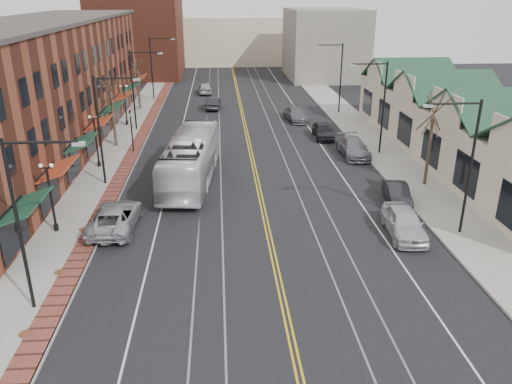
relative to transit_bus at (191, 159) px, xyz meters
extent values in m
plane|color=black|center=(5.00, -16.37, -1.79)|extent=(160.00, 160.00, 0.00)
cube|color=gray|center=(-7.00, 3.63, -1.72)|extent=(4.00, 120.00, 0.15)
cube|color=gray|center=(17.00, 3.63, -1.72)|extent=(4.00, 120.00, 0.15)
cube|color=maroon|center=(-14.00, 10.63, 3.71)|extent=(10.00, 50.00, 11.00)
cube|color=#BFAD93|center=(23.00, 3.63, 0.51)|extent=(8.00, 36.00, 4.60)
cube|color=maroon|center=(-11.00, 53.63, 5.21)|extent=(14.00, 18.00, 14.00)
cube|color=#BFAD93|center=(5.00, 68.63, 2.71)|extent=(22.00, 14.00, 9.00)
cube|color=slate|center=(20.00, 48.63, 3.71)|extent=(12.00, 16.00, 11.00)
cylinder|color=black|center=(-6.50, -16.37, 2.36)|extent=(0.16, 0.16, 8.00)
cylinder|color=black|center=(-5.00, -16.37, 6.16)|extent=(3.00, 0.12, 0.12)
cube|color=#999999|center=(-3.50, -16.37, 6.06)|extent=(0.50, 0.25, 0.15)
cylinder|color=black|center=(-6.50, -0.37, 2.36)|extent=(0.16, 0.16, 8.00)
cylinder|color=black|center=(-5.00, -0.37, 6.16)|extent=(3.00, 0.12, 0.12)
cube|color=#999999|center=(-3.50, -0.37, 6.06)|extent=(0.50, 0.25, 0.15)
cylinder|color=black|center=(-6.50, 15.63, 2.36)|extent=(0.16, 0.16, 8.00)
cylinder|color=black|center=(-5.00, 15.63, 6.16)|extent=(3.00, 0.12, 0.12)
cube|color=#999999|center=(-3.50, 15.63, 6.06)|extent=(0.50, 0.25, 0.15)
cylinder|color=black|center=(-6.50, 31.63, 2.36)|extent=(0.16, 0.16, 8.00)
cylinder|color=black|center=(-5.00, 31.63, 6.16)|extent=(3.00, 0.12, 0.12)
cube|color=#999999|center=(-3.50, 31.63, 6.06)|extent=(0.50, 0.25, 0.15)
cylinder|color=black|center=(16.50, -10.37, 2.36)|extent=(0.16, 0.16, 8.00)
cylinder|color=black|center=(15.00, -10.37, 6.16)|extent=(3.00, 0.12, 0.12)
cube|color=#999999|center=(13.50, -10.37, 6.06)|extent=(0.50, 0.25, 0.15)
cylinder|color=black|center=(16.50, 5.63, 2.36)|extent=(0.16, 0.16, 8.00)
cylinder|color=black|center=(15.00, 5.63, 6.16)|extent=(3.00, 0.12, 0.12)
cube|color=#999999|center=(13.50, 5.63, 6.06)|extent=(0.50, 0.25, 0.15)
cylinder|color=black|center=(16.50, 21.63, 2.36)|extent=(0.16, 0.16, 8.00)
cylinder|color=black|center=(15.00, 21.63, 6.16)|extent=(3.00, 0.12, 0.12)
cube|color=#999999|center=(13.50, 21.63, 6.06)|extent=(0.50, 0.25, 0.15)
cylinder|color=black|center=(-7.80, -8.37, -1.44)|extent=(0.28, 0.28, 0.40)
cylinder|color=black|center=(-7.80, -8.37, 0.36)|extent=(0.14, 0.14, 4.00)
cube|color=black|center=(-7.80, -8.37, 2.36)|extent=(0.60, 0.06, 0.06)
sphere|color=white|center=(-8.10, -8.37, 2.51)|extent=(0.24, 0.24, 0.24)
sphere|color=white|center=(-7.50, -8.37, 2.51)|extent=(0.24, 0.24, 0.24)
cylinder|color=black|center=(-7.80, 3.63, -1.44)|extent=(0.28, 0.28, 0.40)
cylinder|color=black|center=(-7.80, 3.63, 0.36)|extent=(0.14, 0.14, 4.00)
cube|color=black|center=(-7.80, 3.63, 2.36)|extent=(0.60, 0.06, 0.06)
sphere|color=white|center=(-8.10, 3.63, 2.51)|extent=(0.24, 0.24, 0.24)
sphere|color=white|center=(-7.50, 3.63, 2.51)|extent=(0.24, 0.24, 0.24)
cylinder|color=black|center=(-7.80, 17.63, -1.44)|extent=(0.28, 0.28, 0.40)
cylinder|color=black|center=(-7.80, 17.63, 0.36)|extent=(0.14, 0.14, 4.00)
cube|color=black|center=(-7.80, 17.63, 2.36)|extent=(0.60, 0.06, 0.06)
sphere|color=white|center=(-8.10, 17.63, 2.51)|extent=(0.24, 0.24, 0.24)
sphere|color=white|center=(-7.50, 17.63, 2.51)|extent=(0.24, 0.24, 0.24)
cylinder|color=#382B21|center=(-7.50, 9.63, 0.81)|extent=(0.24, 0.24, 4.90)
cylinder|color=#382B21|center=(-7.50, 9.63, 3.36)|extent=(0.58, 1.37, 2.90)
cylinder|color=#382B21|center=(-7.50, 9.63, 3.36)|extent=(1.60, 0.66, 2.78)
cylinder|color=#382B21|center=(-7.50, 9.63, 3.36)|extent=(0.53, 1.23, 2.96)
cylinder|color=#382B21|center=(-7.50, 9.63, 3.36)|extent=(1.69, 1.03, 2.64)
cylinder|color=#382B21|center=(-7.50, 9.63, 3.36)|extent=(1.78, 1.29, 2.48)
cylinder|color=#382B21|center=(-7.50, 25.63, 0.63)|extent=(0.24, 0.24, 4.55)
cylinder|color=#382B21|center=(-7.50, 25.63, 3.01)|extent=(0.55, 1.28, 2.69)
cylinder|color=#382B21|center=(-7.50, 25.63, 3.01)|extent=(1.49, 0.62, 2.58)
cylinder|color=#382B21|center=(-7.50, 25.63, 3.01)|extent=(0.50, 1.15, 2.75)
cylinder|color=#382B21|center=(-7.50, 25.63, 3.01)|extent=(1.57, 0.97, 2.45)
cylinder|color=#382B21|center=(-7.50, 25.63, 3.01)|extent=(1.66, 1.20, 2.30)
cylinder|color=#382B21|center=(17.50, -2.37, 0.98)|extent=(0.24, 0.24, 5.25)
cylinder|color=#382B21|center=(17.50, -2.37, 3.71)|extent=(0.61, 1.46, 3.10)
cylinder|color=#382B21|center=(17.50, -2.37, 3.71)|extent=(1.70, 0.70, 2.97)
cylinder|color=#382B21|center=(17.50, -2.37, 3.71)|extent=(0.56, 1.31, 3.17)
cylinder|color=#382B21|center=(17.50, -2.37, 3.71)|extent=(1.80, 1.10, 2.82)
cylinder|color=#382B21|center=(17.50, -2.37, 3.71)|extent=(1.90, 1.37, 2.65)
cylinder|color=#592D19|center=(-6.20, -18.37, -1.64)|extent=(0.60, 0.60, 0.02)
cylinder|color=#592D19|center=(-6.20, -13.37, -1.64)|extent=(0.60, 0.60, 0.02)
cylinder|color=#592D19|center=(-6.20, -8.37, -1.64)|extent=(0.60, 0.60, 0.02)
cylinder|color=black|center=(-5.60, 7.63, -0.04)|extent=(0.12, 0.12, 3.20)
imported|color=black|center=(-5.60, 7.63, 1.71)|extent=(0.18, 0.15, 0.90)
imported|color=silver|center=(0.00, 0.00, 0.00)|extent=(4.30, 13.13, 3.59)
imported|color=#ADB1B5|center=(-4.30, -8.11, -1.01)|extent=(2.83, 5.78, 1.58)
imported|color=silver|center=(13.03, -10.28, -0.97)|extent=(2.33, 5.01, 1.66)
imported|color=black|center=(14.30, -5.42, -1.13)|extent=(1.91, 4.19, 1.33)
imported|color=slate|center=(14.00, 5.23, -1.02)|extent=(2.21, 5.38, 1.56)
imported|color=black|center=(12.50, 11.20, -1.03)|extent=(1.94, 4.56, 1.54)
imported|color=black|center=(1.54, 25.32, -1.06)|extent=(1.93, 4.59, 1.47)
imported|color=slate|center=(10.84, 18.41, -1.08)|extent=(2.63, 5.17, 1.44)
imported|color=#A4A6AB|center=(0.32, 35.49, -1.00)|extent=(2.14, 4.78, 1.60)
camera|label=1|loc=(2.23, -36.35, 11.80)|focal=35.00mm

